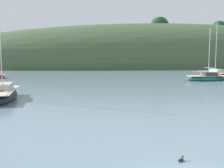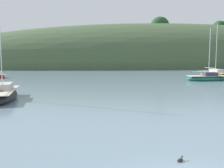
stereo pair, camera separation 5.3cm
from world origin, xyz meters
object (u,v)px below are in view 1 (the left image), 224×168
at_px(sailboat_red_portside, 2,95).
at_px(sailboat_navy_dinghy, 214,74).
at_px(sailboat_cream_ketch, 207,78).
at_px(duck_straggler, 181,160).

bearing_deg(sailboat_red_portside, sailboat_navy_dinghy, 31.67).
relative_size(sailboat_cream_ketch, sailboat_red_portside, 0.77).
relative_size(sailboat_red_portside, sailboat_navy_dinghy, 1.10).
distance_m(sailboat_cream_ketch, duck_straggler, 33.93).
relative_size(sailboat_red_portside, duck_straggler, 27.98).
height_order(sailboat_navy_dinghy, duck_straggler, sailboat_navy_dinghy).
bearing_deg(duck_straggler, sailboat_red_portside, 124.02).
height_order(sailboat_red_portside, sailboat_navy_dinghy, sailboat_red_portside).
xyz_separation_m(sailboat_cream_ketch, sailboat_navy_dinghy, (4.30, 5.97, 0.03)).
bearing_deg(duck_straggler, sailboat_cream_ketch, 61.97).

